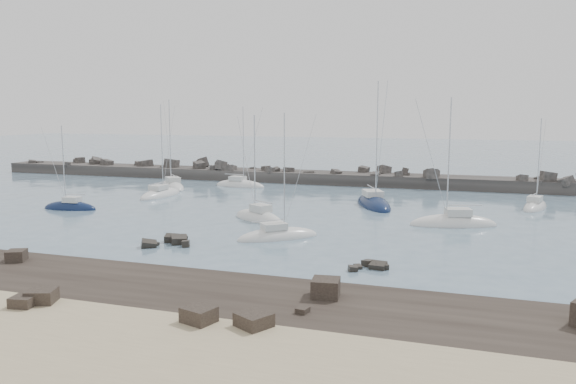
{
  "coord_description": "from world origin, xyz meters",
  "views": [
    {
      "loc": [
        20.98,
        -51.94,
        11.79
      ],
      "look_at": [
        -0.16,
        12.0,
        2.11
      ],
      "focal_mm": 35.0,
      "sensor_mm": 36.0,
      "label": 1
    }
  ],
  "objects_px": {
    "sailboat_2": "(70,208)",
    "sailboat_6": "(278,237)",
    "sailboat_4": "(240,186)",
    "sailboat_3": "(160,195)",
    "sailboat_5": "(259,219)",
    "sailboat_7": "(374,205)",
    "sailboat_1": "(173,187)",
    "sailboat_8": "(453,224)",
    "sailboat_9": "(535,207)"
  },
  "relations": [
    {
      "from": "sailboat_2",
      "to": "sailboat_7",
      "type": "distance_m",
      "value": 37.48
    },
    {
      "from": "sailboat_5",
      "to": "sailboat_7",
      "type": "bearing_deg",
      "value": 52.52
    },
    {
      "from": "sailboat_3",
      "to": "sailboat_6",
      "type": "xyz_separation_m",
      "value": [
        24.44,
        -19.77,
        -0.01
      ]
    },
    {
      "from": "sailboat_3",
      "to": "sailboat_4",
      "type": "height_order",
      "value": "sailboat_3"
    },
    {
      "from": "sailboat_3",
      "to": "sailboat_4",
      "type": "xyz_separation_m",
      "value": [
        6.57,
        12.98,
        0.0
      ]
    },
    {
      "from": "sailboat_4",
      "to": "sailboat_2",
      "type": "bearing_deg",
      "value": -113.89
    },
    {
      "from": "sailboat_8",
      "to": "sailboat_9",
      "type": "distance_m",
      "value": 16.7
    },
    {
      "from": "sailboat_2",
      "to": "sailboat_4",
      "type": "xyz_separation_m",
      "value": [
        11.41,
        25.76,
        -0.01
      ]
    },
    {
      "from": "sailboat_3",
      "to": "sailboat_5",
      "type": "height_order",
      "value": "sailboat_3"
    },
    {
      "from": "sailboat_2",
      "to": "sailboat_7",
      "type": "bearing_deg",
      "value": 22.23
    },
    {
      "from": "sailboat_2",
      "to": "sailboat_9",
      "type": "distance_m",
      "value": 56.9
    },
    {
      "from": "sailboat_2",
      "to": "sailboat_9",
      "type": "height_order",
      "value": "sailboat_9"
    },
    {
      "from": "sailboat_1",
      "to": "sailboat_4",
      "type": "distance_m",
      "value": 10.5
    },
    {
      "from": "sailboat_3",
      "to": "sailboat_7",
      "type": "relative_size",
      "value": 0.83
    },
    {
      "from": "sailboat_3",
      "to": "sailboat_6",
      "type": "distance_m",
      "value": 31.44
    },
    {
      "from": "sailboat_4",
      "to": "sailboat_8",
      "type": "height_order",
      "value": "sailboat_8"
    },
    {
      "from": "sailboat_3",
      "to": "sailboat_5",
      "type": "relative_size",
      "value": 1.11
    },
    {
      "from": "sailboat_4",
      "to": "sailboat_9",
      "type": "xyz_separation_m",
      "value": [
        42.44,
        -7.4,
        0.0
      ]
    },
    {
      "from": "sailboat_1",
      "to": "sailboat_2",
      "type": "xyz_separation_m",
      "value": [
        -2.08,
        -20.96,
        -0.0
      ]
    },
    {
      "from": "sailboat_8",
      "to": "sailboat_9",
      "type": "height_order",
      "value": "sailboat_8"
    },
    {
      "from": "sailboat_2",
      "to": "sailboat_3",
      "type": "xyz_separation_m",
      "value": [
        4.84,
        12.78,
        -0.01
      ]
    },
    {
      "from": "sailboat_9",
      "to": "sailboat_4",
      "type": "bearing_deg",
      "value": 170.12
    },
    {
      "from": "sailboat_1",
      "to": "sailboat_9",
      "type": "bearing_deg",
      "value": -2.87
    },
    {
      "from": "sailboat_8",
      "to": "sailboat_9",
      "type": "xyz_separation_m",
      "value": [
        9.13,
        13.99,
        -0.01
      ]
    },
    {
      "from": "sailboat_5",
      "to": "sailboat_7",
      "type": "xyz_separation_m",
      "value": [
        10.33,
        13.48,
        -0.01
      ]
    },
    {
      "from": "sailboat_3",
      "to": "sailboat_7",
      "type": "xyz_separation_m",
      "value": [
        29.85,
        1.4,
        0.01
      ]
    },
    {
      "from": "sailboat_3",
      "to": "sailboat_8",
      "type": "xyz_separation_m",
      "value": [
        39.89,
        -8.4,
        0.02
      ]
    },
    {
      "from": "sailboat_4",
      "to": "sailboat_8",
      "type": "relative_size",
      "value": 0.95
    },
    {
      "from": "sailboat_2",
      "to": "sailboat_6",
      "type": "xyz_separation_m",
      "value": [
        29.29,
        -6.99,
        -0.01
      ]
    },
    {
      "from": "sailboat_5",
      "to": "sailboat_9",
      "type": "relative_size",
      "value": 1.04
    },
    {
      "from": "sailboat_1",
      "to": "sailboat_5",
      "type": "distance_m",
      "value": 30.12
    },
    {
      "from": "sailboat_1",
      "to": "sailboat_7",
      "type": "distance_m",
      "value": 33.31
    },
    {
      "from": "sailboat_1",
      "to": "sailboat_3",
      "type": "xyz_separation_m",
      "value": [
        2.77,
        -8.18,
        -0.01
      ]
    },
    {
      "from": "sailboat_3",
      "to": "sailboat_4",
      "type": "distance_m",
      "value": 14.55
    },
    {
      "from": "sailboat_6",
      "to": "sailboat_8",
      "type": "relative_size",
      "value": 0.88
    },
    {
      "from": "sailboat_6",
      "to": "sailboat_8",
      "type": "height_order",
      "value": "sailboat_8"
    },
    {
      "from": "sailboat_2",
      "to": "sailboat_6",
      "type": "bearing_deg",
      "value": -13.43
    },
    {
      "from": "sailboat_1",
      "to": "sailboat_7",
      "type": "xyz_separation_m",
      "value": [
        32.62,
        -6.78,
        0.0
      ]
    },
    {
      "from": "sailboat_3",
      "to": "sailboat_8",
      "type": "bearing_deg",
      "value": -11.89
    },
    {
      "from": "sailboat_4",
      "to": "sailboat_5",
      "type": "bearing_deg",
      "value": -62.67
    },
    {
      "from": "sailboat_2",
      "to": "sailboat_8",
      "type": "relative_size",
      "value": 0.77
    },
    {
      "from": "sailboat_6",
      "to": "sailboat_7",
      "type": "distance_m",
      "value": 21.85
    },
    {
      "from": "sailboat_1",
      "to": "sailboat_5",
      "type": "xyz_separation_m",
      "value": [
        22.28,
        -20.26,
        0.02
      ]
    },
    {
      "from": "sailboat_1",
      "to": "sailboat_6",
      "type": "bearing_deg",
      "value": -45.77
    },
    {
      "from": "sailboat_2",
      "to": "sailboat_1",
      "type": "bearing_deg",
      "value": 84.34
    },
    {
      "from": "sailboat_6",
      "to": "sailboat_9",
      "type": "bearing_deg",
      "value": 45.9
    },
    {
      "from": "sailboat_7",
      "to": "sailboat_9",
      "type": "relative_size",
      "value": 1.4
    },
    {
      "from": "sailboat_2",
      "to": "sailboat_5",
      "type": "height_order",
      "value": "sailboat_5"
    },
    {
      "from": "sailboat_6",
      "to": "sailboat_7",
      "type": "bearing_deg",
      "value": 75.67
    },
    {
      "from": "sailboat_1",
      "to": "sailboat_3",
      "type": "bearing_deg",
      "value": -71.33
    }
  ]
}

